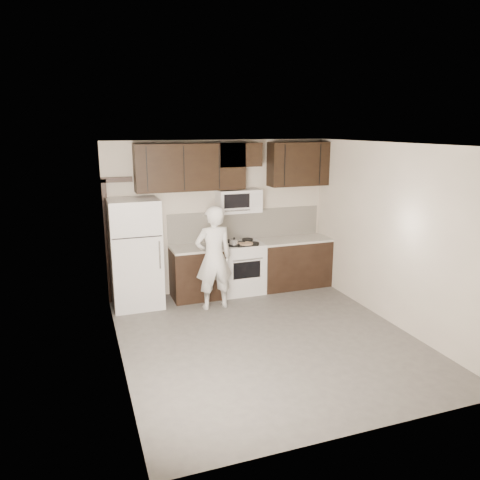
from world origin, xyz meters
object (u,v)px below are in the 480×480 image
refrigerator (136,254)px  person (214,258)px  microwave (239,201)px  stove (241,267)px

refrigerator → person: size_ratio=1.05×
microwave → person: 1.25m
refrigerator → person: bearing=-23.7°
stove → person: size_ratio=0.55×
stove → microwave: 1.20m
stove → microwave: size_ratio=1.24×
microwave → stove: bearing=-89.9°
microwave → refrigerator: size_ratio=0.42×
stove → refrigerator: (-1.85, -0.05, 0.44)m
stove → refrigerator: refrigerator is taller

